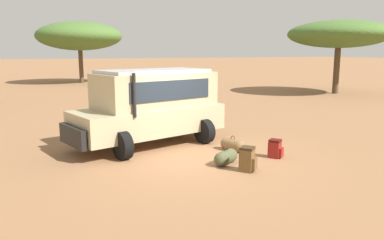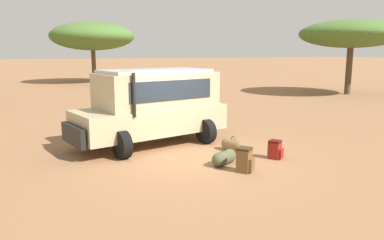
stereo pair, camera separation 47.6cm
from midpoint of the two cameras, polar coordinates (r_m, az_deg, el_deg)
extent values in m
plane|color=#936642|center=(10.83, -1.11, -5.72)|extent=(320.00, 320.00, 0.00)
cube|color=tan|center=(12.22, -7.60, 0.00)|extent=(5.21, 3.03, 0.84)
cube|color=tan|center=(12.22, -6.71, 4.61)|extent=(4.14, 2.66, 1.10)
cube|color=#232D38|center=(11.48, -13.15, 3.79)|extent=(0.43, 1.53, 0.77)
cube|color=#232D38|center=(11.46, -4.29, 4.53)|extent=(2.86, 0.75, 0.60)
cube|color=#232D38|center=(12.98, -8.86, 5.12)|extent=(2.86, 0.75, 0.60)
cube|color=#B7B7B7|center=(12.14, -6.97, 7.41)|extent=(3.74, 2.49, 0.10)
cube|color=black|center=(11.16, -18.91, -2.36)|extent=(0.55, 1.61, 0.56)
cylinder|color=black|center=(10.70, -10.05, 3.71)|extent=(0.10, 0.10, 1.25)
cylinder|color=black|center=(10.76, -11.76, -3.85)|extent=(0.46, 0.84, 0.80)
cylinder|color=black|center=(12.47, -15.87, -2.07)|extent=(0.46, 0.84, 0.80)
cylinder|color=black|center=(12.40, 0.80, -1.74)|extent=(0.46, 0.84, 0.80)
cylinder|color=black|center=(13.91, -4.32, -0.43)|extent=(0.46, 0.84, 0.80)
cylinder|color=black|center=(13.70, 1.65, 1.84)|extent=(0.39, 0.77, 0.74)
cube|color=brown|center=(9.62, 7.00, -6.12)|extent=(0.47, 0.46, 0.57)
cube|color=brown|center=(9.59, 8.10, -6.65)|extent=(0.26, 0.23, 0.31)
cube|color=#3A2A16|center=(9.54, 7.04, -4.31)|extent=(0.47, 0.46, 0.07)
cylinder|color=#3A2A16|center=(9.75, 6.17, -5.88)|extent=(0.04, 0.04, 0.48)
cylinder|color=#3A2A16|center=(9.60, 5.85, -6.13)|extent=(0.04, 0.04, 0.48)
cube|color=maroon|center=(10.97, 11.31, -4.45)|extent=(0.43, 0.42, 0.46)
cube|color=maroon|center=(10.93, 12.24, -4.86)|extent=(0.24, 0.20, 0.26)
cube|color=#4D100E|center=(10.91, 11.36, -3.12)|extent=(0.42, 0.43, 0.07)
cylinder|color=#4D100E|center=(11.09, 10.60, -4.27)|extent=(0.04, 0.04, 0.39)
cylinder|color=#4D100E|center=(10.96, 10.35, -4.44)|extent=(0.04, 0.04, 0.39)
cylinder|color=#4C5133|center=(10.19, 3.86, -5.69)|extent=(0.65, 0.59, 0.37)
sphere|color=#4C5133|center=(10.41, 4.65, -5.35)|extent=(0.36, 0.36, 0.36)
sphere|color=#4C5133|center=(9.97, 3.03, -6.04)|extent=(0.36, 0.36, 0.36)
torus|color=#2D301E|center=(10.14, 3.87, -4.57)|extent=(0.16, 0.10, 0.16)
cylinder|color=brown|center=(11.53, 5.06, -3.80)|extent=(0.51, 0.63, 0.37)
sphere|color=brown|center=(11.35, 6.06, -4.05)|extent=(0.37, 0.37, 0.37)
sphere|color=brown|center=(11.71, 4.10, -3.56)|extent=(0.37, 0.37, 0.37)
torus|color=#493721|center=(11.48, 5.08, -2.80)|extent=(0.07, 0.16, 0.16)
cylinder|color=brown|center=(38.11, -16.90, 7.92)|extent=(0.41, 0.41, 3.31)
ellipsoid|color=#476B2D|center=(38.11, -17.12, 12.13)|extent=(8.00, 7.74, 2.70)
cylinder|color=brown|center=(29.05, 20.72, 7.15)|extent=(0.42, 0.42, 3.40)
ellipsoid|color=#476B2D|center=(29.05, 21.04, 12.12)|extent=(7.17, 7.15, 1.94)
camera|label=1|loc=(0.24, -91.23, -0.22)|focal=35.00mm
camera|label=2|loc=(0.24, 88.77, 0.22)|focal=35.00mm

